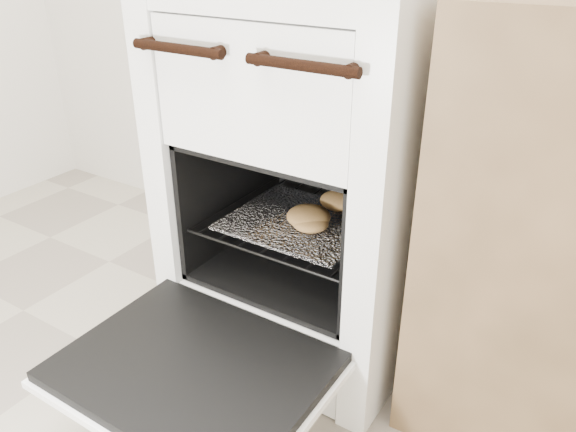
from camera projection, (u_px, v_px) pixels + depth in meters
name	position (u px, v px, depth m)	size (l,w,h in m)	color
stove	(319.00, 176.00, 1.50)	(0.64, 0.71, 0.98)	white
oven_door	(193.00, 370.00, 1.22)	(0.57, 0.45, 0.04)	black
oven_rack	(305.00, 220.00, 1.49)	(0.46, 0.45, 0.01)	black
foil_sheet	(301.00, 221.00, 1.48)	(0.36, 0.32, 0.01)	white
baked_rolls	(320.00, 212.00, 1.46)	(0.17, 0.27, 0.05)	#B9804A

